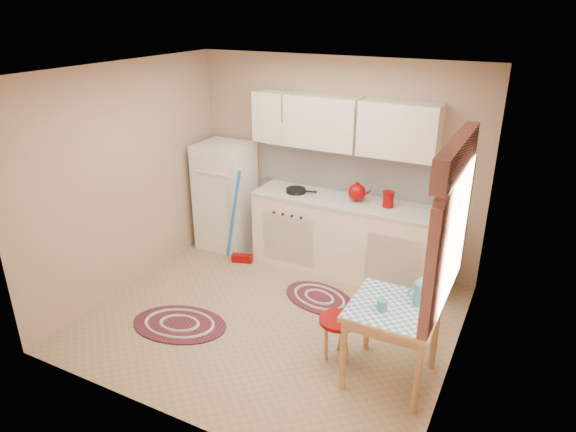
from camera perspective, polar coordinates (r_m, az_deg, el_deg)
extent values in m
plane|color=tan|center=(5.48, -1.68, -11.09)|extent=(3.60, 3.60, 0.00)
cube|color=silver|center=(4.60, -2.04, 15.82)|extent=(3.60, 3.20, 0.04)
cube|color=tan|center=(6.27, 5.26, 5.92)|extent=(3.60, 0.04, 2.50)
cube|color=tan|center=(3.72, -13.90, -6.93)|extent=(3.60, 0.04, 2.50)
cube|color=tan|center=(5.94, -17.28, 4.01)|extent=(0.04, 3.20, 2.50)
cube|color=tan|center=(4.39, 19.23, -2.83)|extent=(0.04, 3.20, 2.50)
cube|color=white|center=(6.23, 6.25, 5.24)|extent=(2.25, 0.03, 0.55)
cube|color=white|center=(5.95, 5.96, 10.15)|extent=(2.25, 0.33, 0.60)
cube|color=white|center=(3.77, 18.17, -1.89)|extent=(0.04, 0.85, 0.95)
cube|color=white|center=(6.77, -6.93, 2.21)|extent=(0.65, 0.60, 1.40)
cube|color=white|center=(6.20, 6.42, -2.35)|extent=(2.25, 0.60, 0.88)
cube|color=beige|center=(6.02, 6.61, 1.62)|extent=(2.27, 0.62, 0.04)
cylinder|color=black|center=(6.20, 0.89, 2.85)|extent=(0.28, 0.28, 0.05)
cylinder|color=#850405|center=(5.85, 11.08, 1.74)|extent=(0.15, 0.15, 0.16)
cube|color=#E1A970|center=(4.59, 11.33, -13.68)|extent=(0.72, 0.72, 0.72)
cylinder|color=#850405|center=(4.84, 5.56, -13.37)|extent=(0.37, 0.37, 0.42)
cylinder|color=teal|center=(4.29, 10.41, -9.76)|extent=(0.11, 0.11, 0.10)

